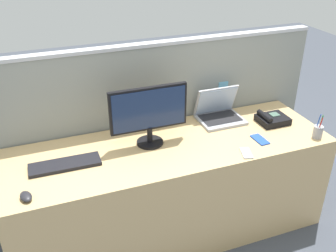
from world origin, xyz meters
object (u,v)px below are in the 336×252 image
object	(u,v)px
keyboard_main	(65,164)
cell_phone_blue_case	(260,140)
cell_phone_silver_slab	(246,153)
computer_mouse_right_hand	(26,197)
pen_cup	(318,132)
desktop_monitor	(149,112)
desk_phone	(272,119)
laptop	(219,112)

from	to	relation	value
keyboard_main	cell_phone_blue_case	distance (m)	1.29
keyboard_main	cell_phone_silver_slab	distance (m)	1.14
cell_phone_silver_slab	cell_phone_blue_case	world-z (taller)	same
keyboard_main	cell_phone_blue_case	size ratio (longest dim) A/B	3.02
computer_mouse_right_hand	pen_cup	bearing A→B (deg)	-13.57
computer_mouse_right_hand	cell_phone_silver_slab	bearing A→B (deg)	-14.16
cell_phone_blue_case	cell_phone_silver_slab	bearing A→B (deg)	-148.68
pen_cup	cell_phone_silver_slab	world-z (taller)	pen_cup
computer_mouse_right_hand	desktop_monitor	bearing A→B (deg)	8.79
computer_mouse_right_hand	desk_phone	bearing A→B (deg)	-3.95
laptop	pen_cup	size ratio (longest dim) A/B	1.85
desktop_monitor	computer_mouse_right_hand	xyz separation A→B (m)	(-0.81, -0.32, -0.21)
cell_phone_silver_slab	cell_phone_blue_case	distance (m)	0.21
laptop	computer_mouse_right_hand	bearing A→B (deg)	-161.33
desk_phone	keyboard_main	distance (m)	1.50
laptop	pen_cup	world-z (taller)	laptop
pen_cup	cell_phone_blue_case	world-z (taller)	pen_cup
pen_cup	computer_mouse_right_hand	bearing A→B (deg)	179.50
desktop_monitor	computer_mouse_right_hand	size ratio (longest dim) A/B	5.17
computer_mouse_right_hand	cell_phone_blue_case	world-z (taller)	computer_mouse_right_hand
laptop	cell_phone_blue_case	bearing A→B (deg)	-72.58
desk_phone	pen_cup	size ratio (longest dim) A/B	1.21
desktop_monitor	keyboard_main	bearing A→B (deg)	-172.23
pen_cup	cell_phone_silver_slab	bearing A→B (deg)	-179.08
keyboard_main	desk_phone	bearing A→B (deg)	2.22
desktop_monitor	desk_phone	distance (m)	0.95
laptop	computer_mouse_right_hand	distance (m)	1.48
desktop_monitor	cell_phone_blue_case	xyz separation A→B (m)	(0.71, -0.23, -0.23)
desktop_monitor	pen_cup	xyz separation A→B (m)	(1.10, -0.34, -0.18)
cell_phone_blue_case	computer_mouse_right_hand	bearing A→B (deg)	-178.85
desk_phone	computer_mouse_right_hand	world-z (taller)	desk_phone
computer_mouse_right_hand	pen_cup	world-z (taller)	pen_cup
desk_phone	cell_phone_blue_case	xyz separation A→B (m)	(-0.22, -0.19, -0.02)
laptop	keyboard_main	xyz separation A→B (m)	(-1.16, -0.23, -0.05)
pen_cup	desktop_monitor	bearing A→B (deg)	162.80
desktop_monitor	laptop	distance (m)	0.63
laptop	cell_phone_silver_slab	world-z (taller)	laptop
cell_phone_silver_slab	pen_cup	bearing A→B (deg)	17.29
cell_phone_silver_slab	keyboard_main	bearing A→B (deg)	-177.43
laptop	keyboard_main	world-z (taller)	laptop
computer_mouse_right_hand	laptop	bearing A→B (deg)	5.60
desktop_monitor	laptop	world-z (taller)	desktop_monitor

